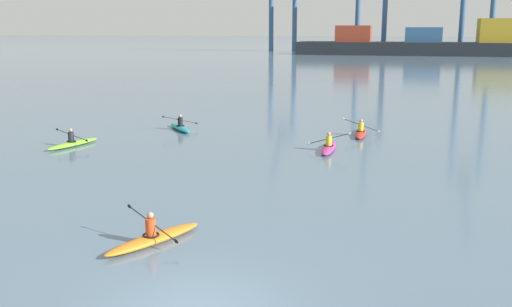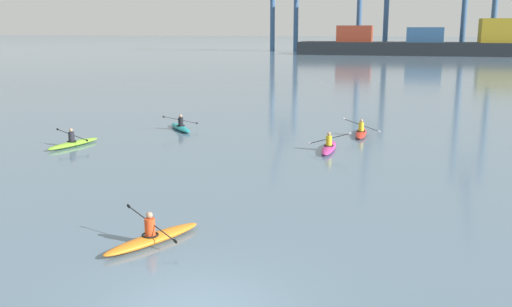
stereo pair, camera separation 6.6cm
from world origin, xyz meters
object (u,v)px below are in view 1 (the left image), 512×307
at_px(container_barge, 425,44).
at_px(kayak_magenta, 329,147).
at_px(kayak_orange, 154,237).
at_px(kayak_red, 361,132).
at_px(kayak_teal, 180,127).
at_px(kayak_lime, 73,143).

distance_m(container_barge, kayak_magenta, 106.02).
xyz_separation_m(kayak_orange, kayak_red, (4.63, 18.45, -0.00)).
xyz_separation_m(container_barge, kayak_red, (-7.25, -101.11, -2.26)).
distance_m(kayak_teal, kayak_magenta, 10.14).
xyz_separation_m(kayak_teal, kayak_magenta, (9.42, -3.75, -0.00)).
bearing_deg(kayak_lime, kayak_teal, 58.56).
distance_m(container_barge, kayak_red, 101.40).
distance_m(kayak_orange, kayak_teal, 18.68).
height_order(container_barge, kayak_red, container_barge).
bearing_deg(kayak_orange, kayak_red, 75.92).
relative_size(kayak_lime, kayak_magenta, 1.01).
bearing_deg(kayak_magenta, kayak_lime, -170.51).
bearing_deg(kayak_magenta, kayak_orange, -103.53).
relative_size(kayak_teal, kayak_magenta, 0.90).
bearing_deg(kayak_teal, kayak_orange, -71.02).
relative_size(kayak_orange, kayak_lime, 0.96).
bearing_deg(kayak_teal, container_barge, 80.01).
bearing_deg(kayak_teal, kayak_red, 4.20).
xyz_separation_m(kayak_orange, kayak_teal, (-6.08, 17.66, 0.00)).
xyz_separation_m(container_barge, kayak_magenta, (-8.53, -105.65, -2.26)).
distance_m(kayak_orange, kayak_red, 19.02).
xyz_separation_m(container_barge, kayak_teal, (-17.96, -101.90, -2.26)).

